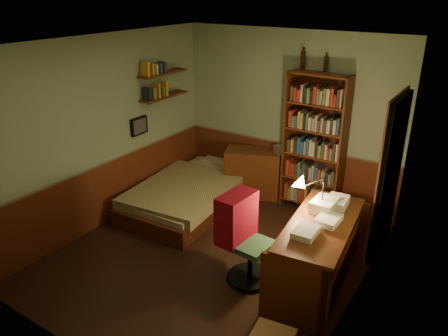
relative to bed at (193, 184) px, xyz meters
The scene contains 22 objects.
floor 1.47m from the bed, 42.88° to the right, with size 3.50×4.00×0.02m, color black.
ceiling 2.68m from the bed, 42.88° to the right, with size 3.50×4.00×0.02m, color silver.
wall_back 1.76m from the bed, 44.88° to the left, with size 3.50×0.02×2.60m, color gray.
wall_left 1.54m from the bed, 126.42° to the right, with size 0.02×4.00×2.60m, color gray.
wall_right 3.12m from the bed, 19.08° to the right, with size 0.02×4.00×2.60m, color gray.
wall_front 3.30m from the bed, 70.69° to the right, with size 3.50×0.02×2.60m, color gray.
doorway 2.86m from the bed, ahead, with size 0.06×0.90×2.00m, color black.
door_trim 2.83m from the bed, ahead, with size 0.02×0.98×2.08m, color #3E1C0D.
bed is the anchor object (origin of this frame).
dresser 1.00m from the bed, 52.72° to the left, with size 0.86×0.43×0.77m, color #532710.
mini_stereo 1.47m from the bed, 41.60° to the left, with size 0.22×0.17×0.12m, color #B2B2B7.
bookshelf 1.92m from the bed, 29.42° to the left, with size 0.88×0.27×2.05m, color #532710.
bottle_left 2.43m from the bed, 38.39° to the left, with size 0.07×0.07×0.25m, color black.
bottle_right 2.61m from the bed, 31.90° to the left, with size 0.06×0.06×0.21m, color black.
desk 2.52m from the bed, 19.67° to the right, with size 0.64×1.53×0.82m, color #532710.
paper_stack 2.43m from the bed, 14.16° to the right, with size 0.24×0.33×0.13m, color silver.
desk_lamp 2.49m from the bed, 14.65° to the right, with size 0.20×0.20×0.68m, color black.
office_chair 2.06m from the bed, 34.54° to the right, with size 0.53×0.47×1.06m, color #31593C.
red_jacket 2.20m from the bed, 35.82° to the right, with size 0.27×0.49×0.58m, color maroon.
wall_shelf_lower 1.40m from the bed, 167.69° to the left, with size 0.20×0.90×0.03m, color #532710.
wall_shelf_upper 1.72m from the bed, 167.69° to the left, with size 0.20×0.90×0.03m, color #532710.
framed_picture 1.19m from the bed, 151.29° to the right, with size 0.04×0.32×0.26m, color black.
Camera 1 is at (2.68, -3.85, 3.16)m, focal length 35.00 mm.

